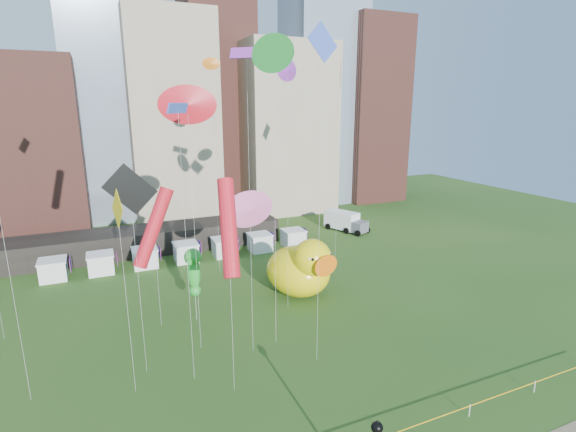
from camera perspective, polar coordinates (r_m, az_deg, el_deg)
name	(u,v)px	position (r m, az deg, el deg)	size (l,w,h in m)	color
skyline	(158,92)	(78.71, -16.80, 15.37)	(101.00, 23.00, 68.00)	brown
pavilion	(140,241)	(61.69, -18.93, -3.09)	(38.00, 6.00, 3.20)	black
vendor_tents	(186,253)	(56.73, -13.26, -4.73)	(33.24, 2.80, 2.40)	white
big_duck	(301,268)	(44.89, 1.73, -6.90)	(7.58, 9.15, 6.58)	yellow
small_duck	(281,266)	(50.12, -0.96, -6.60)	(2.97, 3.90, 2.96)	white
seahorse_green	(194,268)	(40.07, -12.28, -6.77)	(2.02, 2.25, 6.98)	silver
seahorse_purple	(300,271)	(44.11, 1.63, -7.19)	(1.29, 1.50, 4.43)	silver
box_truck	(345,221)	(69.00, 7.48, -0.67)	(5.01, 7.39, 2.96)	white
kite_0	(154,227)	(38.57, -17.28, -1.43)	(4.21, 2.27, 12.67)	silver
kite_1	(250,210)	(32.35, -5.03, 0.83)	(2.83, 0.91, 13.18)	silver
kite_2	(340,80)	(51.06, 6.91, 17.37)	(1.42, 2.38, 23.99)	silver
kite_3	(274,54)	(32.92, -1.89, 20.56)	(1.51, 2.57, 24.24)	silver
kite_4	(118,212)	(28.90, -21.52, 0.45)	(0.54, 2.55, 14.38)	silver
kite_5	(322,53)	(30.27, 4.56, 20.58)	(2.51, 0.56, 24.56)	silver
kite_6	(211,66)	(49.36, -10.07, 18.85)	(1.26, 0.54, 24.23)	silver
kite_7	(246,56)	(37.26, -5.49, 20.27)	(2.36, 2.24, 23.84)	silver
kite_8	(187,105)	(32.50, -13.10, 14.05)	(2.79, 0.90, 20.74)	silver
kite_10	(130,191)	(30.89, -20.06, 3.08)	(3.57, 0.13, 15.64)	silver
kite_13	(178,113)	(28.39, -14.28, 13.02)	(1.61, 1.74, 19.47)	silver
kite_15	(288,71)	(39.22, -0.01, 18.58)	(1.79, 1.21, 23.23)	silver
kite_16	(229,228)	(27.64, -7.83, -1.56)	(1.73, 3.77, 14.89)	silver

